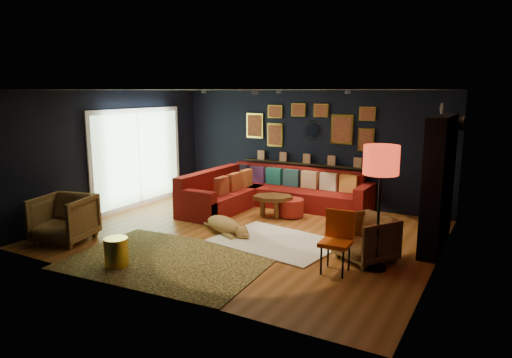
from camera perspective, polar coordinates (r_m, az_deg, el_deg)
The scene contains 20 objects.
floor at distance 8.46m, azimuth -0.98°, elevation -6.82°, with size 6.50×6.50×0.00m, color #985429.
room_walls at distance 8.12m, azimuth -1.02°, elevation 3.96°, with size 6.50×6.50×6.50m.
sectional at distance 10.19m, azimuth 1.18°, elevation -1.85°, with size 3.41×2.69×0.86m.
ledge at distance 10.59m, azimuth 6.36°, elevation 1.87°, with size 3.20×0.12×0.04m, color black.
gallery_wall at distance 10.52m, azimuth 6.48°, elevation 6.68°, with size 3.15×0.04×1.02m.
sunburst_mirror at distance 10.49m, azimuth 7.05°, elevation 6.06°, with size 0.47×0.16×0.47m.
fireplace at distance 8.06m, azimuth 21.80°, elevation -1.01°, with size 0.31×1.60×2.20m.
deer_head at distance 8.41m, azimuth 23.08°, elevation 6.47°, with size 0.50×0.28×0.45m.
sliding_door at distance 10.60m, azimuth -14.49°, elevation 2.58°, with size 0.06×2.80×2.20m.
ceiling_spots at distance 8.75m, azimuth 1.66°, elevation 10.81°, with size 3.30×2.50×0.06m.
shag_rug at distance 7.98m, azimuth 2.56°, elevation -7.84°, with size 2.04×1.49×0.03m, color white.
leopard_rug at distance 7.27m, azimuth -10.84°, elevation -9.98°, with size 3.01×2.15×0.02m, color tan.
coffee_table at distance 9.46m, azimuth 2.12°, elevation -2.60°, with size 1.03×0.92×0.42m.
pouf at distance 9.51m, azimuth 4.35°, elevation -3.55°, with size 0.54×0.54×0.35m, color maroon.
armchair_left at distance 8.57m, azimuth -22.90°, elevation -4.34°, with size 0.87×0.82×0.90m, color #C98E49.
armchair_right at distance 7.25m, azimuth 13.54°, elevation -6.97°, with size 0.76×0.71×0.78m, color #C98E49.
gold_stool at distance 7.18m, azimuth -17.06°, elevation -8.77°, with size 0.35×0.35×0.44m, color gold.
orange_chair at distance 6.72m, azimuth 10.15°, elevation -7.05°, with size 0.44×0.44×0.89m.
floor_lamp at distance 6.67m, azimuth 15.36°, elevation 1.70°, with size 0.50×0.50×1.84m.
dog at distance 8.44m, azimuth -4.02°, elevation -5.34°, with size 1.28×0.63×0.40m, color #A38044, non-canonical shape.
Camera 1 is at (4.08, -6.94, 2.59)m, focal length 32.00 mm.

